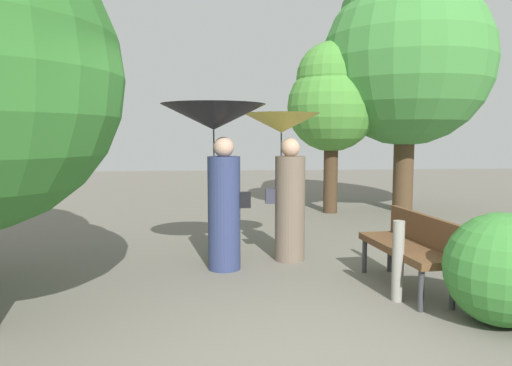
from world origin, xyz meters
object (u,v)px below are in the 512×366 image
at_px(park_bench, 411,244).
at_px(path_marker_post, 398,261).
at_px(person_left, 217,148).
at_px(person_right, 285,163).
at_px(tree_mid_right, 332,98).
at_px(tree_near_right, 407,48).

height_order(park_bench, path_marker_post, path_marker_post).
xyz_separation_m(person_left, person_right, (0.92, 0.36, -0.22)).
bearing_deg(tree_mid_right, person_right, -112.46).
bearing_deg(person_right, park_bench, -132.00).
bearing_deg(park_bench, person_right, -143.25).
bearing_deg(tree_near_right, tree_mid_right, -177.28).
bearing_deg(person_left, path_marker_post, -120.60).
distance_m(park_bench, tree_mid_right, 5.63).
xyz_separation_m(person_left, park_bench, (2.14, -0.98, -1.05)).
relative_size(park_bench, tree_mid_right, 0.41).
bearing_deg(park_bench, tree_near_right, 153.08).
xyz_separation_m(tree_mid_right, path_marker_post, (-0.70, -5.62, -2.10)).
relative_size(person_right, tree_mid_right, 0.54).
bearing_deg(tree_near_right, person_left, -134.25).
bearing_deg(person_right, path_marker_post, -146.14).
height_order(park_bench, tree_mid_right, tree_mid_right).
bearing_deg(tree_near_right, park_bench, -111.46).
distance_m(person_right, tree_mid_right, 4.38).
height_order(tree_mid_right, path_marker_post, tree_mid_right).
xyz_separation_m(person_right, tree_mid_right, (1.61, 3.90, 1.18)).
distance_m(person_right, park_bench, 1.99).
xyz_separation_m(park_bench, tree_near_right, (2.09, 5.32, 3.11)).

